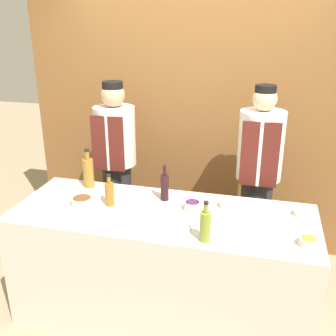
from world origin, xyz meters
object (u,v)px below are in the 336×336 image
at_px(bottle_oil, 205,226).
at_px(sauce_bowl_yellow, 308,241).
at_px(sauce_bowl_orange, 229,204).
at_px(bottle_wine, 165,186).
at_px(chef_left, 116,166).
at_px(sauce_bowl_purple, 192,205).
at_px(bottle_amber, 110,193).
at_px(bottle_vinegar, 88,172).
at_px(sauce_bowl_white, 302,212).
at_px(cutting_board, 169,222).
at_px(chef_right, 258,178).
at_px(sauce_bowl_brown, 82,200).

bearing_deg(bottle_oil, sauce_bowl_yellow, 8.95).
distance_m(sauce_bowl_yellow, bottle_oil, 0.63).
relative_size(sauce_bowl_orange, bottle_wine, 0.55).
xyz_separation_m(sauce_bowl_orange, chef_left, (-1.09, 0.53, 0.00)).
relative_size(sauce_bowl_orange, sauce_bowl_purple, 1.26).
bearing_deg(sauce_bowl_orange, bottle_amber, -167.76).
bearing_deg(bottle_vinegar, sauce_bowl_white, -3.27).
bearing_deg(bottle_wine, cutting_board, -71.08).
height_order(bottle_wine, chef_left, chef_left).
height_order(bottle_wine, chef_right, chef_right).
bearing_deg(sauce_bowl_brown, sauce_bowl_white, 7.78).
bearing_deg(sauce_bowl_yellow, bottle_oil, -171.05).
height_order(sauce_bowl_brown, bottle_wine, bottle_wine).
xyz_separation_m(bottle_vinegar, chef_left, (0.07, 0.44, -0.10)).
bearing_deg(bottle_oil, chef_right, 74.75).
relative_size(cutting_board, bottle_vinegar, 0.99).
height_order(sauce_bowl_white, sauce_bowl_purple, sauce_bowl_purple).
xyz_separation_m(sauce_bowl_yellow, bottle_oil, (-0.62, -0.10, 0.08)).
bearing_deg(bottle_amber, chef_right, 34.29).
relative_size(bottle_amber, bottle_wine, 0.86).
bearing_deg(bottle_vinegar, bottle_amber, -43.14).
bearing_deg(sauce_bowl_yellow, sauce_bowl_purple, 158.74).
height_order(sauce_bowl_purple, sauce_bowl_yellow, sauce_bowl_purple).
bearing_deg(bottle_wine, sauce_bowl_purple, -24.31).
bearing_deg(sauce_bowl_yellow, bottle_amber, 170.85).
bearing_deg(bottle_wine, bottle_oil, -52.21).
distance_m(sauce_bowl_orange, bottle_wine, 0.50).
distance_m(sauce_bowl_yellow, cutting_board, 0.89).
bearing_deg(sauce_bowl_brown, bottle_vinegar, 105.38).
distance_m(sauce_bowl_purple, bottle_wine, 0.27).
distance_m(bottle_oil, chef_right, 1.07).
height_order(bottle_vinegar, chef_right, chef_right).
relative_size(cutting_board, chef_right, 0.19).
xyz_separation_m(sauce_bowl_brown, chef_right, (1.26, 0.75, 0.01)).
bearing_deg(bottle_wine, sauce_bowl_white, -0.24).
bearing_deg(sauce_bowl_orange, bottle_wine, -179.91).
distance_m(sauce_bowl_orange, sauce_bowl_purple, 0.28).
bearing_deg(bottle_amber, sauce_bowl_purple, 7.51).
bearing_deg(chef_right, chef_left, 179.99).
bearing_deg(chef_left, chef_right, -0.01).
bearing_deg(sauce_bowl_purple, bottle_amber, -172.49).
distance_m(sauce_bowl_orange, bottle_amber, 0.89).
distance_m(sauce_bowl_brown, bottle_oil, 1.02).
distance_m(sauce_bowl_orange, bottle_oil, 0.52).
relative_size(sauce_bowl_yellow, cutting_board, 0.36).
xyz_separation_m(sauce_bowl_purple, bottle_oil, (0.16, -0.40, 0.07)).
bearing_deg(bottle_amber, sauce_bowl_white, 7.57).
relative_size(sauce_bowl_orange, bottle_amber, 0.64).
xyz_separation_m(sauce_bowl_orange, bottle_amber, (-0.86, -0.19, 0.07)).
xyz_separation_m(sauce_bowl_white, chef_left, (-1.60, 0.53, 0.00)).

